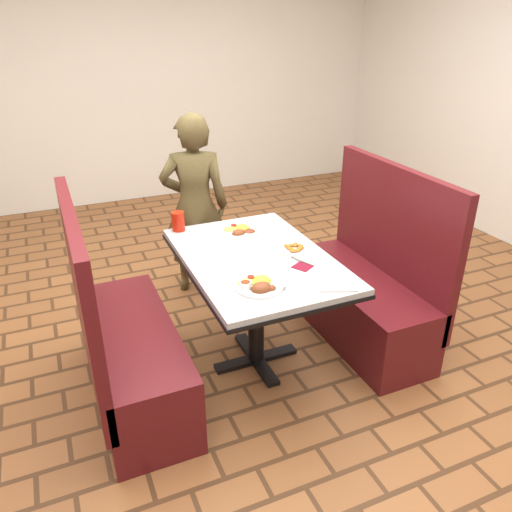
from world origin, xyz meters
The scene contains 15 objects.
room centered at (0.00, 0.00, 1.91)m, with size 7.00×7.04×2.82m.
dining_table centered at (0.00, 0.00, 0.65)m, with size 0.81×1.21×0.75m.
booth_bench_left centered at (-0.80, 0.00, 0.33)m, with size 0.47×1.20×1.17m.
booth_bench_right centered at (0.80, 0.00, 0.33)m, with size 0.47×1.20×1.17m.
diner_person centered at (-0.04, 1.08, 0.70)m, with size 0.51×0.34×1.40m, color brown.
near_dinner_plate centered at (-0.14, -0.35, 0.78)m, with size 0.25×0.25×0.08m.
far_dinner_plate centered at (0.04, 0.36, 0.77)m, with size 0.25×0.25×0.06m.
plantain_plate centered at (0.24, -0.02, 0.76)m, with size 0.18×0.18×0.03m.
maroon_napkin centered at (0.18, -0.23, 0.75)m, with size 0.10×0.10×0.00m, color maroon.
spoon_utensil centered at (0.20, -0.17, 0.76)m, with size 0.01×0.14×0.00m, color silver.
red_tumbler centered at (-0.31, 0.55, 0.81)m, with size 0.08×0.08×0.12m, color red.
paper_napkin centered at (0.24, -0.49, 0.76)m, with size 0.19×0.15×0.01m, color silver.
knife_utensil centered at (-0.05, -0.34, 0.76)m, with size 0.01×0.19×0.00m, color silver.
fork_utensil centered at (-0.06, -0.36, 0.76)m, with size 0.01×0.16×0.00m, color silver.
lettuce_shreds centered at (0.04, 0.06, 0.75)m, with size 0.28×0.32×0.00m, color #93C14D, non-canonical shape.
Camera 1 is at (-1.03, -2.39, 2.00)m, focal length 35.00 mm.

